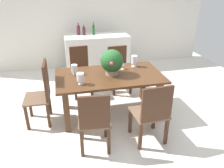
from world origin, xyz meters
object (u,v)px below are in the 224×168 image
object	(u,v)px
crystal_vase_left	(74,69)
wine_bottle_tall	(94,30)
chair_far_right	(118,66)
crystal_vase_center_near	(134,60)
chair_near_right	(152,111)
wine_glass	(122,64)
chair_head_end	(42,91)
kitchen_counter	(97,55)
wine_bottle_green	(79,30)
chair_near_left	(94,120)
chair_far_left	(80,69)
crystal_vase_right	(80,77)
wine_bottle_clear	(84,31)
flower_centerpiece	(112,62)
dining_table	(110,81)

from	to	relation	value
crystal_vase_left	wine_bottle_tall	distance (m)	1.89
chair_far_right	crystal_vase_center_near	size ratio (longest dim) A/B	4.50
chair_near_right	wine_glass	xyz separation A→B (m)	(-0.13, 1.13, 0.32)
chair_far_right	chair_head_end	world-z (taller)	chair_head_end
kitchen_counter	wine_bottle_green	size ratio (longest dim) A/B	5.45
chair_near_left	wine_bottle_green	size ratio (longest dim) A/B	3.36
chair_far_left	kitchen_counter	distance (m)	1.06
chair_far_left	kitchen_counter	size ratio (longest dim) A/B	0.65
crystal_vase_right	kitchen_counter	xyz separation A→B (m)	(0.60, 2.12, -0.37)
chair_near_left	kitchen_counter	xyz separation A→B (m)	(0.51, 2.78, -0.02)
chair_near_right	crystal_vase_right	world-z (taller)	chair_near_right
crystal_vase_right	wine_bottle_clear	distance (m)	2.26
wine_glass	chair_near_right	bearing A→B (deg)	-83.63
chair_near_right	kitchen_counter	distance (m)	2.81
crystal_vase_left	wine_glass	distance (m)	0.85
chair_far_right	crystal_vase_right	bearing A→B (deg)	-129.94
chair_far_right	chair_near_right	size ratio (longest dim) A/B	0.97
chair_far_right	wine_glass	distance (m)	0.80
chair_head_end	crystal_vase_center_near	distance (m)	1.69
chair_far_left	crystal_vase_center_near	world-z (taller)	chair_far_left
chair_near_left	chair_head_end	bearing A→B (deg)	-47.05
chair_far_right	wine_bottle_clear	world-z (taller)	wine_bottle_clear
crystal_vase_left	wine_bottle_clear	world-z (taller)	wine_bottle_clear
flower_centerpiece	wine_bottle_clear	size ratio (longest dim) A/B	1.83
chair_far_left	flower_centerpiece	size ratio (longest dim) A/B	2.28
crystal_vase_center_near	wine_bottle_tall	xyz separation A→B (m)	(-0.48, 1.65, 0.24)
chair_far_right	kitchen_counter	xyz separation A→B (m)	(-0.30, 0.94, -0.03)
crystal_vase_center_near	wine_bottle_clear	size ratio (longest dim) A/B	0.88
crystal_vase_left	chair_near_left	bearing A→B (deg)	-81.85
chair_far_left	wine_bottle_clear	size ratio (longest dim) A/B	4.17
chair_far_right	wine_glass	world-z (taller)	chair_far_right
chair_head_end	chair_far_left	bearing A→B (deg)	144.60
dining_table	crystal_vase_right	distance (m)	0.62
crystal_vase_right	crystal_vase_center_near	bearing A→B (deg)	27.67
wine_glass	wine_bottle_tall	bearing A→B (deg)	97.83
chair_far_left	kitchen_counter	bearing A→B (deg)	58.41
chair_far_right	chair_far_left	bearing A→B (deg)	177.13
chair_head_end	chair_near_left	xyz separation A→B (m)	(0.70, -0.92, -0.06)
dining_table	kitchen_counter	xyz separation A→B (m)	(0.10, 1.86, -0.13)
chair_head_end	crystal_vase_left	xyz separation A→B (m)	(0.55, 0.17, 0.27)
flower_centerpiece	crystal_vase_left	bearing A→B (deg)	166.25
wine_bottle_tall	wine_glass	bearing A→B (deg)	-82.17
wine_bottle_tall	chair_far_left	bearing A→B (deg)	-113.98
chair_far_right	flower_centerpiece	xyz separation A→B (m)	(-0.35, -0.91, 0.45)
crystal_vase_left	crystal_vase_right	xyz separation A→B (m)	(0.06, -0.42, 0.02)
chair_near_left	wine_bottle_green	distance (m)	2.98
dining_table	wine_glass	bearing A→B (deg)	35.87
wine_bottle_clear	chair_near_left	bearing A→B (deg)	-94.49
kitchen_counter	wine_bottle_tall	distance (m)	0.62
chair_head_end	crystal_vase_right	xyz separation A→B (m)	(0.60, -0.25, 0.28)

